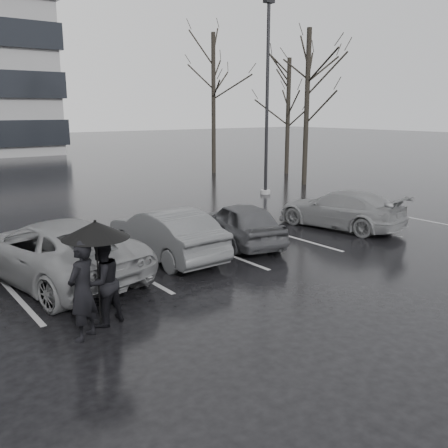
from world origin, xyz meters
name	(u,v)px	position (x,y,z in m)	size (l,w,h in m)	color
ground	(251,275)	(0.00, 0.00, 0.00)	(160.00, 160.00, 0.00)	black
car_main	(241,223)	(1.60, 2.44, 0.63)	(1.50, 3.73, 1.27)	black
car_west_a	(166,234)	(-0.93, 2.49, 0.68)	(1.43, 4.10, 1.35)	#2D2E30
car_west_b	(54,250)	(-3.94, 2.51, 0.72)	(2.40, 5.21, 1.45)	#525255
car_east	(340,209)	(5.62, 2.06, 0.64)	(1.79, 4.39, 1.28)	#525255
pedestrian_left	(82,291)	(-4.56, -0.93, 0.89)	(0.65, 0.43, 1.78)	black
pedestrian_right	(102,282)	(-4.05, -0.56, 0.83)	(0.81, 0.63, 1.67)	black
umbrella	(95,230)	(-4.16, -0.67, 1.86)	(1.21, 1.21, 2.04)	black
lamp_post	(267,109)	(8.23, 8.86, 3.98)	(0.48, 0.48, 8.70)	gray
stall_stripes	(170,257)	(-0.80, 2.50, 0.00)	(19.72, 5.00, 0.00)	gray
tree_east	(307,108)	(12.00, 10.00, 4.00)	(0.26, 0.26, 8.00)	black
tree_ne	(288,117)	(14.50, 14.00, 3.50)	(0.26, 0.26, 7.00)	black
tree_north	(214,105)	(11.00, 17.00, 4.25)	(0.26, 0.26, 8.50)	black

